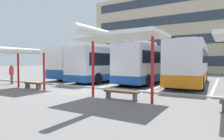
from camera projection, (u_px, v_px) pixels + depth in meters
The scene contains 17 objects.
ground_plane at pixel (79, 91), 12.57m from camera, with size 160.00×160.00×0.00m, color slate.
terminal_building at pixel (181, 35), 40.70m from camera, with size 34.17×13.45×17.89m.
coach_bus_0 at pixel (89, 63), 22.47m from camera, with size 3.41×10.26×3.77m.
coach_bus_1 at pixel (114, 64), 20.35m from camera, with size 3.35×11.74×3.59m.
coach_bus_2 at pixel (150, 64), 18.27m from camera, with size 2.75×10.28×3.69m.
coach_bus_3 at pixel (190, 64), 16.38m from camera, with size 2.93×10.28×3.75m.
lane_stripe_0 at pixel (76, 78), 23.57m from camera, with size 0.16×14.00×0.01m, color white.
lane_stripe_1 at pixel (102, 79), 21.67m from camera, with size 0.16×14.00×0.01m, color white.
lane_stripe_2 at pixel (132, 81), 19.78m from camera, with size 0.16×14.00×0.01m, color white.
lane_stripe_3 at pixel (169, 83), 17.88m from camera, with size 0.16×14.00×0.01m, color white.
lane_stripe_4 at pixel (215, 85), 15.99m from camera, with size 0.16×14.00×0.01m, color white.
waiting_shelter_1 at pixel (27, 52), 13.39m from camera, with size 3.81×4.27×2.90m.
bench_1 at pixel (33, 84), 13.86m from camera, with size 1.52×0.44×0.45m.
waiting_shelter_2 at pixel (117, 38), 9.42m from camera, with size 4.36×4.86×3.31m.
bench_2 at pixel (121, 93), 9.89m from camera, with size 1.82×0.49×0.45m.
platform_kerb at pixel (94, 88), 13.99m from camera, with size 44.00×0.24×0.12m, color #ADADA8.
waiting_passenger_0 at pixel (12, 73), 16.65m from camera, with size 0.48×0.52×1.71m.
Camera 1 is at (8.17, -9.70, 1.92)m, focal length 31.00 mm.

